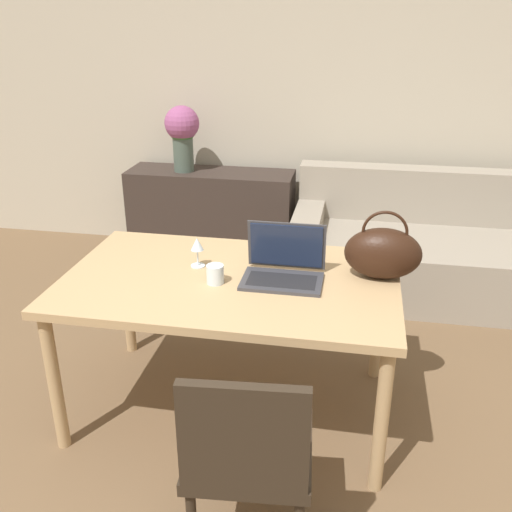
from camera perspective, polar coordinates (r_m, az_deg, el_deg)
name	(u,v)px	position (r m, az deg, el deg)	size (l,w,h in m)	color
wall_back	(296,86)	(4.62, 4.02, 16.57)	(10.00, 0.06, 2.70)	#BCB29E
dining_table	(230,292)	(2.70, -2.57, -3.58)	(1.56, 0.96, 0.74)	tan
chair	(248,451)	(2.08, -0.78, -18.96)	(0.48, 0.48, 0.86)	#2D2319
couch	(427,253)	(4.30, 16.73, 0.30)	(1.93, 0.94, 0.82)	gray
sideboard	(211,215)	(4.67, -4.48, 4.15)	(1.32, 0.40, 0.72)	#332823
laptop	(284,264)	(2.65, 2.83, -0.83)	(0.37, 0.27, 0.25)	#38383D
drinking_glass	(215,274)	(2.61, -4.10, -1.83)	(0.08, 0.08, 0.09)	silver
wine_glass	(197,247)	(2.76, -5.90, 0.95)	(0.07, 0.07, 0.15)	silver
handbag	(383,253)	(2.68, 12.58, 0.32)	(0.35, 0.20, 0.33)	black
flower_vase	(182,131)	(4.53, -7.39, 12.28)	(0.27, 0.27, 0.51)	#47564C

